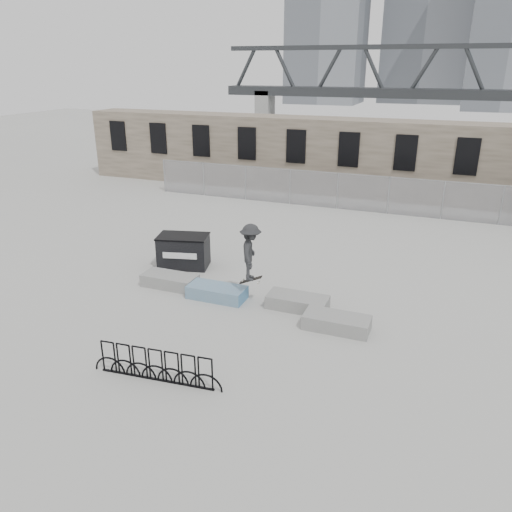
{
  "coord_description": "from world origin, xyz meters",
  "views": [
    {
      "loc": [
        5.57,
        -14.25,
        7.59
      ],
      "look_at": [
        -0.32,
        0.89,
        1.3
      ],
      "focal_mm": 35.0,
      "sensor_mm": 36.0,
      "label": 1
    }
  ],
  "objects": [
    {
      "name": "ground",
      "position": [
        0.0,
        0.0,
        0.0
      ],
      "size": [
        120.0,
        120.0,
        0.0
      ],
      "primitive_type": "plane",
      "color": "#A8A8A3",
      "rests_on": "ground"
    },
    {
      "name": "stone_wall",
      "position": [
        0.0,
        16.24,
        2.26
      ],
      "size": [
        36.0,
        2.58,
        4.5
      ],
      "color": "#695D4E",
      "rests_on": "ground"
    },
    {
      "name": "chainlink_fence",
      "position": [
        -0.0,
        12.5,
        1.04
      ],
      "size": [
        22.06,
        0.06,
        2.02
      ],
      "color": "gray",
      "rests_on": "ground"
    },
    {
      "name": "planter_far_left",
      "position": [
        -3.35,
        0.06,
        0.24
      ],
      "size": [
        2.0,
        0.9,
        0.45
      ],
      "color": "gray",
      "rests_on": "ground"
    },
    {
      "name": "planter_center_left",
      "position": [
        -1.32,
        -0.23,
        0.24
      ],
      "size": [
        2.0,
        0.9,
        0.45
      ],
      "color": "teal",
      "rests_on": "ground"
    },
    {
      "name": "planter_center_right",
      "position": [
        1.49,
        0.05,
        0.24
      ],
      "size": [
        2.0,
        0.9,
        0.45
      ],
      "color": "gray",
      "rests_on": "ground"
    },
    {
      "name": "planter_offset",
      "position": [
        3.0,
        -0.85,
        0.24
      ],
      "size": [
        2.0,
        0.9,
        0.45
      ],
      "color": "gray",
      "rests_on": "ground"
    },
    {
      "name": "dumpster",
      "position": [
        -3.8,
        1.93,
        0.65
      ],
      "size": [
        2.2,
        1.64,
        1.29
      ],
      "rotation": [
        0.0,
        0.0,
        0.25
      ],
      "color": "black",
      "rests_on": "ground"
    },
    {
      "name": "bike_rack",
      "position": [
        -0.7,
        -5.13,
        0.44
      ],
      "size": [
        3.58,
        0.36,
        0.9
      ],
      "rotation": [
        0.0,
        0.0,
        0.09
      ],
      "color": "black",
      "rests_on": "ground"
    },
    {
      "name": "truss_bridge",
      "position": [
        10.0,
        55.0,
        4.13
      ],
      "size": [
        70.0,
        3.0,
        9.8
      ],
      "color": "#2D3033",
      "rests_on": "ground"
    },
    {
      "name": "skateboarder",
      "position": [
        -0.12,
        -0.11,
        1.82
      ],
      "size": [
        1.05,
        1.39,
        2.1
      ],
      "rotation": [
        0.0,
        0.0,
        1.87
      ],
      "color": "#262729",
      "rests_on": "ground"
    }
  ]
}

